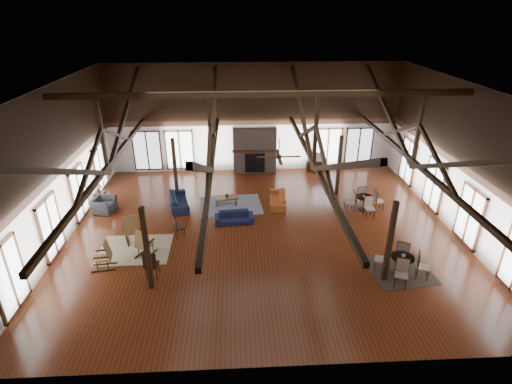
{
  "coord_description": "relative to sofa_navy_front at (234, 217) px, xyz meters",
  "views": [
    {
      "loc": [
        -1.05,
        -14.56,
        8.69
      ],
      "look_at": [
        -0.22,
        1.0,
        1.37
      ],
      "focal_mm": 28.0,
      "sensor_mm": 36.0,
      "label": 1
    }
  ],
  "objects": [
    {
      "name": "wall_front",
      "position": [
        1.19,
        -7.83,
        2.75
      ],
      "size": [
        16.0,
        0.02,
        6.0
      ],
      "primitive_type": "cube",
      "color": "silver",
      "rests_on": "floor"
    },
    {
      "name": "wall_left",
      "position": [
        -6.81,
        -0.83,
        2.75
      ],
      "size": [
        0.02,
        14.0,
        6.0
      ],
      "primitive_type": "cube",
      "color": "silver",
      "rests_on": "floor"
    },
    {
      "name": "rocking_chair_b",
      "position": [
        -3.44,
        -2.4,
        0.27
      ],
      "size": [
        0.79,
        0.97,
        1.11
      ],
      "rotation": [
        0.0,
        0.0,
        -0.46
      ],
      "color": "brown",
      "rests_on": "floor"
    },
    {
      "name": "vase",
      "position": [
        -0.34,
        1.75,
        0.25
      ],
      "size": [
        0.18,
        0.18,
        0.18
      ],
      "primitive_type": "imported",
      "rotation": [
        0.0,
        0.0,
        0.03
      ],
      "color": "#B2B2B2",
      "rests_on": "coffee_table"
    },
    {
      "name": "cafe_table_near",
      "position": [
        5.89,
        -4.02,
        0.24
      ],
      "size": [
        1.89,
        1.89,
        0.97
      ],
      "rotation": [
        0.0,
        0.0,
        -0.39
      ],
      "color": "black",
      "rests_on": "floor"
    },
    {
      "name": "side_chair_a",
      "position": [
        -2.33,
        -1.12,
        0.29
      ],
      "size": [
        0.53,
        0.53,
        0.93
      ],
      "rotation": [
        0.0,
        0.0,
        -1.1
      ],
      "color": "black",
      "rests_on": "floor"
    },
    {
      "name": "sofa_orange",
      "position": [
        2.08,
        1.67,
        0.03
      ],
      "size": [
        1.95,
        0.9,
        0.55
      ],
      "primitive_type": "imported",
      "rotation": [
        0.0,
        0.0,
        -1.65
      ],
      "color": "#A44F1F",
      "rests_on": "floor"
    },
    {
      "name": "side_table_lamp",
      "position": [
        -6.41,
        2.2,
        0.17
      ],
      "size": [
        0.44,
        0.44,
        1.11
      ],
      "color": "black",
      "rests_on": "floor"
    },
    {
      "name": "rug_navy",
      "position": [
        -0.17,
        1.64,
        -0.24
      ],
      "size": [
        3.07,
        2.42,
        0.01
      ],
      "primitive_type": "cube",
      "rotation": [
        0.0,
        0.0,
        0.09
      ],
      "color": "#1B264E",
      "rests_on": "floor"
    },
    {
      "name": "sofa_navy_front",
      "position": [
        0.0,
        0.0,
        0.0
      ],
      "size": [
        1.75,
        0.8,
        0.5
      ],
      "primitive_type": "imported",
      "rotation": [
        0.0,
        0.0,
        0.08
      ],
      "color": "#171B40",
      "rests_on": "floor"
    },
    {
      "name": "tv_console",
      "position": [
        4.72,
        5.92,
        0.02
      ],
      "size": [
        1.09,
        0.41,
        0.55
      ],
      "primitive_type": "cube",
      "color": "black",
      "rests_on": "floor"
    },
    {
      "name": "coffee_table",
      "position": [
        -0.36,
        1.73,
        0.1
      ],
      "size": [
        1.14,
        0.72,
        0.41
      ],
      "rotation": [
        0.0,
        0.0,
        0.19
      ],
      "color": "brown",
      "rests_on": "floor"
    },
    {
      "name": "ceiling_fan",
      "position": [
        1.69,
        -1.83,
        3.48
      ],
      "size": [
        1.6,
        1.6,
        0.75
      ],
      "color": "black",
      "rests_on": "roof_truss"
    },
    {
      "name": "cup_near",
      "position": [
        5.9,
        -4.02,
        0.51
      ],
      "size": [
        0.18,
        0.18,
        0.11
      ],
      "primitive_type": "imported",
      "rotation": [
        0.0,
        0.0,
        -0.43
      ],
      "color": "#B2B2B2",
      "rests_on": "cafe_table_near"
    },
    {
      "name": "fireplace",
      "position": [
        1.19,
        5.84,
        1.04
      ],
      "size": [
        2.5,
        0.69,
        2.6
      ],
      "color": "#746359",
      "rests_on": "floor"
    },
    {
      "name": "wall_back",
      "position": [
        1.19,
        6.17,
        2.75
      ],
      "size": [
        16.0,
        0.02,
        6.0
      ],
      "primitive_type": "cube",
      "color": "silver",
      "rests_on": "floor"
    },
    {
      "name": "rug_tan",
      "position": [
        -3.9,
        -1.96,
        -0.24
      ],
      "size": [
        2.75,
        2.17,
        0.01
      ],
      "primitive_type": "cube",
      "rotation": [
        0.0,
        0.0,
        0.01
      ],
      "color": "#C4B488",
      "rests_on": "floor"
    },
    {
      "name": "cafe_table_far",
      "position": [
        6.03,
        0.86,
        0.23
      ],
      "size": [
        1.82,
        1.82,
        0.95
      ],
      "rotation": [
        0.0,
        0.0,
        0.04
      ],
      "color": "black",
      "rests_on": "floor"
    },
    {
      "name": "wall_right",
      "position": [
        9.19,
        -0.83,
        2.75
      ],
      "size": [
        0.02,
        14.0,
        6.0
      ],
      "primitive_type": "cube",
      "color": "silver",
      "rests_on": "floor"
    },
    {
      "name": "rug_dark",
      "position": [
        5.93,
        -3.88,
        -0.24
      ],
      "size": [
        2.37,
        2.2,
        0.01
      ],
      "primitive_type": "cube",
      "rotation": [
        0.0,
        0.0,
        0.11
      ],
      "color": "black",
      "rests_on": "floor"
    },
    {
      "name": "roof_truss",
      "position": [
        1.19,
        -0.83,
        3.78
      ],
      "size": [
        15.6,
        14.07,
        3.14
      ],
      "color": "black",
      "rests_on": "wall_back"
    },
    {
      "name": "sofa_navy_left",
      "position": [
        -2.62,
        1.68,
        0.05
      ],
      "size": [
        2.17,
        1.21,
        0.6
      ],
      "primitive_type": "imported",
      "rotation": [
        0.0,
        0.0,
        1.78
      ],
      "color": "#151F3A",
      "rests_on": "floor"
    },
    {
      "name": "post_grid",
      "position": [
        1.19,
        -0.83,
        1.28
      ],
      "size": [
        8.16,
        7.16,
        3.05
      ],
      "color": "black",
      "rests_on": "floor"
    },
    {
      "name": "rocking_chair_a",
      "position": [
        -4.12,
        -1.35,
        0.32
      ],
      "size": [
        0.79,
        1.04,
        1.2
      ],
      "rotation": [
        0.0,
        0.0,
        0.36
      ],
      "color": "brown",
      "rests_on": "floor"
    },
    {
      "name": "floor",
      "position": [
        1.19,
        -0.83,
        -0.25
      ],
      "size": [
        16.0,
        16.0,
        0.0
      ],
      "primitive_type": "plane",
      "color": "maroon",
      "rests_on": "ground"
    },
    {
      "name": "ceiling",
      "position": [
        1.19,
        -0.83,
        5.75
      ],
      "size": [
        16.0,
        14.0,
        0.02
      ],
      "primitive_type": "cube",
      "color": "black",
      "rests_on": "wall_back"
    },
    {
      "name": "armchair",
      "position": [
        -6.01,
        1.35,
        0.09
      ],
      "size": [
        1.18,
        1.08,
        0.67
      ],
      "primitive_type": "imported",
      "rotation": [
        0.0,
        0.0,
        1.38
      ],
      "color": "#2C2C2E",
      "rests_on": "floor"
    },
    {
      "name": "rocking_chair_c",
      "position": [
        -4.65,
        -3.11,
        0.27
      ],
      "size": [
        0.92,
        0.57,
        1.11
      ],
      "rotation": [
        0.0,
        0.0,
        1.71
      ],
      "color": "brown",
      "rests_on": "floor"
    },
    {
      "name": "side_chair_b",
      "position": [
        -2.89,
        -3.83,
        0.39
      ],
      "size": [
        0.49,
        0.49,
        1.09
      ],
      "rotation": [
        0.0,
        0.0,
        -0.05
      ],
      "color": "black",
      "rests_on": "floor"
    },
    {
      "name": "television",
      "position": [
        4.71,
        5.92,
        0.57
      ],
      "size": [
        0.97,
        0.18,
        0.55
      ],
      "primitive_type": "imported",
      "rotation": [
        0.0,
        0.0,
        -0.06
      ],
      "color": "#B2B2B2",
      "rests_on": "tv_console"
    },
    {
      "name": "cup_far",
      "position": [
        5.96,
        0.82,
        0.48
      ],
      "size": [
        0.12,
        0.12,
        0.09
      ],
      "primitive_type": "imported",
      "rotation": [
        0.0,
        0.0,
        0.09
      ],
      "color": "#B2B2B2",
      "rests_on": "cafe_table_far"
    }
  ]
}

